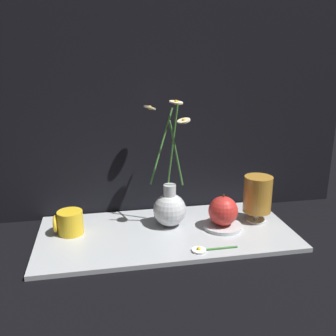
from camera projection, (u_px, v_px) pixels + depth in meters
name	position (u px, v px, depth m)	size (l,w,h in m)	color
ground_plane	(166.00, 235.00, 1.03)	(6.00, 6.00, 0.00)	black
shelf	(166.00, 233.00, 1.03)	(0.69, 0.32, 0.01)	#B2B7BC
backdrop_wall	(154.00, 28.00, 1.04)	(1.19, 0.02, 1.10)	black
vase_with_flowers	(170.00, 206.00, 1.05)	(0.12, 0.16, 0.35)	silver
yellow_mug	(70.00, 223.00, 1.01)	(0.08, 0.07, 0.06)	yellow
tea_glass	(258.00, 195.00, 1.07)	(0.08, 0.08, 0.14)	silver
saucer_plate	(222.00, 226.00, 1.05)	(0.11, 0.11, 0.01)	silver
orange_fruit	(223.00, 211.00, 1.03)	(0.08, 0.08, 0.09)	red
loose_daisy	(204.00, 249.00, 0.92)	(0.12, 0.04, 0.01)	#3D7A33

